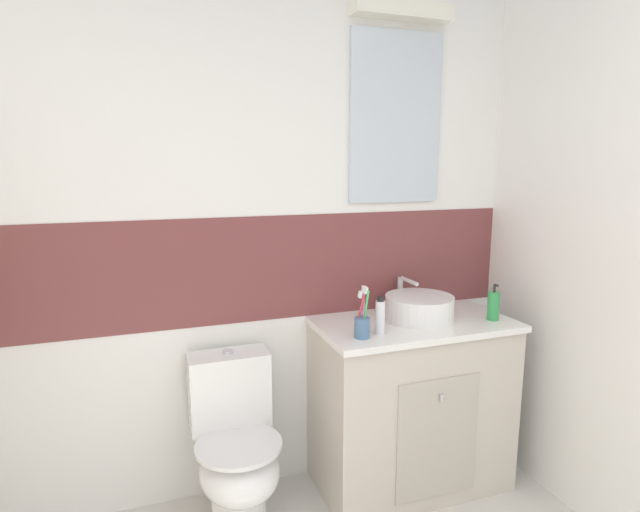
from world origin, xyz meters
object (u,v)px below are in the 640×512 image
Objects in this scene: toilet at (236,448)px; toothbrush_cup at (362,324)px; sink_basin at (419,307)px; soap_dispenser at (493,306)px; deodorant_spray_can at (380,316)px.

toothbrush_cup is at bearing -14.79° from toilet.
toilet is (-0.90, -0.01, -0.56)m from sink_basin.
sink_basin is 0.35m from soap_dispenser.
soap_dispenser reaches higher than deodorant_spray_can.
sink_basin is 2.21× the size of deodorant_spray_can.
sink_basin is 1.06m from toilet.
sink_basin is 0.40m from toothbrush_cup.
sink_basin is 0.30m from deodorant_spray_can.
sink_basin is at bearing 158.74° from soap_dispenser.
deodorant_spray_can is at bearing -10.87° from toilet.
sink_basin is 1.64× the size of toothbrush_cup.
soap_dispenser is (0.33, -0.13, 0.01)m from sink_basin.
toothbrush_cup is 0.10m from deodorant_spray_can.
toothbrush_cup is at bearing -157.62° from sink_basin.
toothbrush_cup reaches higher than sink_basin.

